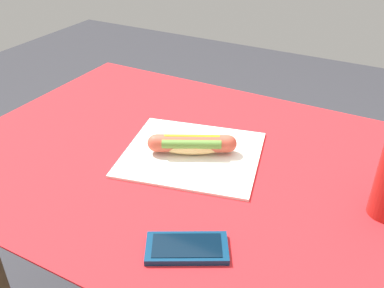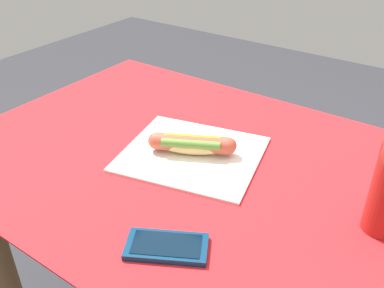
# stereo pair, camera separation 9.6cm
# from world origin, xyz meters

# --- Properties ---
(dining_table) EXTENTS (1.19, 0.80, 0.78)m
(dining_table) POSITION_xyz_m (0.00, 0.00, 0.63)
(dining_table) COLOR brown
(dining_table) RESTS_ON ground
(paper_wrapper) EXTENTS (0.36, 0.33, 0.01)m
(paper_wrapper) POSITION_xyz_m (0.05, -0.01, 0.78)
(paper_wrapper) COLOR silver
(paper_wrapper) RESTS_ON dining_table
(hot_dog) EXTENTS (0.19, 0.12, 0.05)m
(hot_dog) POSITION_xyz_m (0.05, -0.01, 0.81)
(hot_dog) COLOR #E5BC75
(hot_dog) RESTS_ON paper_wrapper
(cell_phone) EXTENTS (0.16, 0.13, 0.01)m
(cell_phone) POSITION_xyz_m (-0.09, 0.25, 0.78)
(cell_phone) COLOR #0A2D4C
(cell_phone) RESTS_ON dining_table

